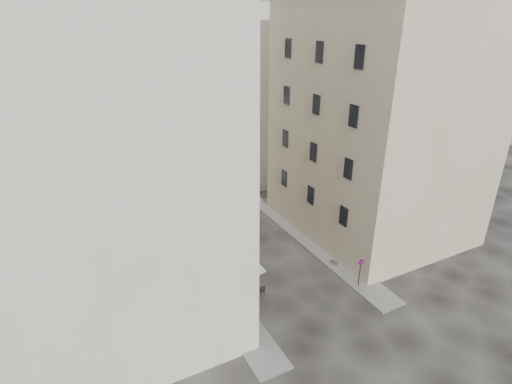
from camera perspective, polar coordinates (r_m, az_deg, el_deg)
ground at (r=28.46m, az=3.86°, el=-12.14°), size 90.00×90.00×0.00m
sidewalk_left at (r=29.86m, az=-7.74°, el=-10.28°), size 2.00×22.00×0.12m
sidewalk_right at (r=32.63m, az=8.00°, el=-7.09°), size 2.00×18.00×0.12m
building_left at (r=23.53m, az=-22.19°, el=6.32°), size 12.20×16.20×20.60m
building_right at (r=33.20m, az=17.09°, el=9.93°), size 12.20×14.20×18.60m
building_back at (r=40.85m, az=-11.16°, el=12.95°), size 18.20×10.20×18.60m
cafe_storefront at (r=26.55m, az=-5.31°, el=-10.21°), size 1.74×7.30×3.50m
stone_steps at (r=38.05m, az=-5.85°, el=-1.68°), size 9.00×3.15×0.80m
bollard_near at (r=26.19m, az=-1.26°, el=-14.28°), size 0.12×0.12×0.98m
bollard_mid at (r=28.78m, az=-4.37°, el=-10.42°), size 0.12×0.12×0.98m
bollard_far at (r=31.55m, az=-6.90°, el=-7.20°), size 0.12×0.12×0.98m
no_parking_sign at (r=27.54m, az=14.70°, el=-10.33°), size 0.51×0.15×2.24m
bistro_table_a at (r=25.76m, az=-1.34°, el=-15.18°), size 1.32×0.62×0.93m
bistro_table_b at (r=26.50m, az=0.01°, el=-14.08°), size 1.13×0.53×0.80m
bistro_table_c at (r=28.23m, az=-4.12°, el=-11.22°), size 1.42×0.67×1.00m
bistro_table_d at (r=29.39m, az=-4.41°, el=-9.88°), size 1.16×0.54×0.82m
bistro_table_e at (r=30.56m, az=-5.37°, el=-8.48°), size 1.15×0.54×0.81m
pedestrian at (r=29.26m, az=-4.91°, el=-9.21°), size 0.67×0.67×1.56m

